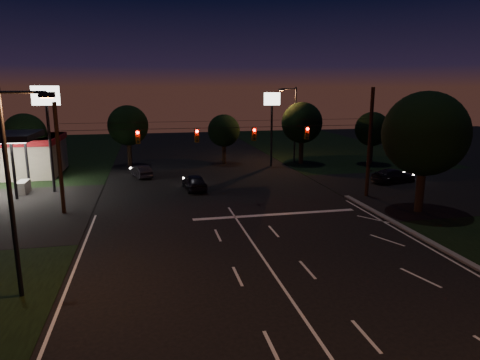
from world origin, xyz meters
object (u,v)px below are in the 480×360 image
object	(u,v)px
utility_pole_right	(366,196)
tree_right_near	(424,135)
car_cross	(393,176)
car_oncoming_a	(194,182)
car_oncoming_b	(141,171)

from	to	relation	value
utility_pole_right	tree_right_near	bearing A→B (deg)	-72.47
tree_right_near	car_cross	world-z (taller)	tree_right_near
car_oncoming_a	car_cross	size ratio (longest dim) A/B	0.91
utility_pole_right	tree_right_near	xyz separation A→B (m)	(1.53, -4.83, 5.68)
utility_pole_right	car_oncoming_b	world-z (taller)	utility_pole_right
tree_right_near	car_oncoming_a	world-z (taller)	tree_right_near
tree_right_near	car_oncoming_a	bearing A→B (deg)	146.86
car_oncoming_a	car_cross	bearing A→B (deg)	171.53
car_cross	utility_pole_right	bearing A→B (deg)	116.28
utility_pole_right	car_cross	distance (m)	6.66
tree_right_near	car_cross	distance (m)	10.97
tree_right_near	car_oncoming_a	size ratio (longest dim) A/B	2.09
utility_pole_right	car_oncoming_a	xyz separation A→B (m)	(-13.93, 5.26, 0.71)
tree_right_near	car_oncoming_a	distance (m)	19.11
car_oncoming_b	car_cross	size ratio (longest dim) A/B	0.81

